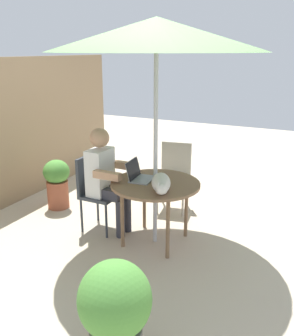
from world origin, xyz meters
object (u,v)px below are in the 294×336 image
object	(u,v)px
cat	(161,184)
potted_plant_near_fence	(57,182)
laptop	(138,174)
patio_table	(155,188)
patio_umbrella	(156,35)
chair_empty	(175,171)
potted_plant_by_chair	(115,310)
person_seated	(106,175)
chair_occupied	(95,187)

from	to	relation	value
cat	potted_plant_near_fence	size ratio (longest dim) A/B	0.91
laptop	patio_table	bearing A→B (deg)	-92.02
patio_table	laptop	bearing A→B (deg)	87.98
patio_umbrella	chair_empty	world-z (taller)	patio_umbrella
cat	potted_plant_by_chair	bearing A→B (deg)	-167.46
person_seated	potted_plant_by_chair	bearing A→B (deg)	-146.30
patio_umbrella	potted_plant_by_chair	distance (m)	2.48
person_seated	laptop	bearing A→B (deg)	-88.94
cat	potted_plant_by_chair	size ratio (longest dim) A/B	0.79
person_seated	potted_plant_by_chair	xyz separation A→B (m)	(-1.67, -1.12, -0.27)
patio_umbrella	chair_occupied	size ratio (longest dim) A/B	2.65
patio_umbrella	potted_plant_near_fence	xyz separation A→B (m)	(0.28, 1.58, -1.83)
patio_umbrella	potted_plant_near_fence	distance (m)	2.44
chair_empty	potted_plant_by_chair	bearing A→B (deg)	-166.06
patio_umbrella	cat	size ratio (longest dim) A/B	3.85
patio_table	cat	bearing A→B (deg)	-142.61
patio_umbrella	person_seated	bearing A→B (deg)	90.00
chair_occupied	cat	bearing A→B (deg)	-102.62
potted_plant_near_fence	potted_plant_by_chair	size ratio (longest dim) A/B	0.86
person_seated	patio_umbrella	bearing A→B (deg)	-90.00
patio_umbrella	potted_plant_near_fence	size ratio (longest dim) A/B	3.52
chair_occupied	person_seated	size ratio (longest dim) A/B	0.72
potted_plant_by_chair	chair_occupied	bearing A→B (deg)	37.27
laptop	potted_plant_by_chair	bearing A→B (deg)	-157.29
patio_table	potted_plant_near_fence	distance (m)	1.63
laptop	cat	bearing A→B (deg)	-120.16
patio_table	chair_occupied	xyz separation A→B (m)	(0.00, 0.79, -0.11)
chair_empty	cat	size ratio (longest dim) A/B	1.45
potted_plant_by_chair	chair_empty	bearing A→B (deg)	13.94
person_seated	potted_plant_near_fence	distance (m)	1.05
potted_plant_by_chair	patio_umbrella	bearing A→B (deg)	16.24
potted_plant_near_fence	laptop	bearing A→B (deg)	-101.36
patio_umbrella	chair_occupied	world-z (taller)	patio_umbrella
potted_plant_near_fence	potted_plant_by_chair	bearing A→B (deg)	-133.35
chair_empty	potted_plant_by_chair	xyz separation A→B (m)	(-2.65, -0.66, -0.10)
patio_table	person_seated	xyz separation A→B (m)	(-0.00, 0.63, 0.05)
chair_occupied	person_seated	bearing A→B (deg)	-90.00
chair_occupied	cat	xyz separation A→B (m)	(-0.21, -0.95, 0.26)
patio_table	person_seated	distance (m)	0.63
patio_table	person_seated	size ratio (longest dim) A/B	0.78
laptop	cat	world-z (taller)	laptop
chair_occupied	person_seated	xyz separation A→B (m)	(-0.00, -0.16, 0.17)
cat	patio_table	bearing A→B (deg)	37.39
person_seated	potted_plant_by_chair	world-z (taller)	person_seated
potted_plant_near_fence	chair_empty	bearing A→B (deg)	-63.82
cat	potted_plant_near_fence	world-z (taller)	cat
laptop	potted_plant_near_fence	xyz separation A→B (m)	(0.27, 1.37, -0.39)
cat	potted_plant_by_chair	world-z (taller)	cat
laptop	chair_occupied	bearing A→B (deg)	90.77
chair_empty	person_seated	world-z (taller)	person_seated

